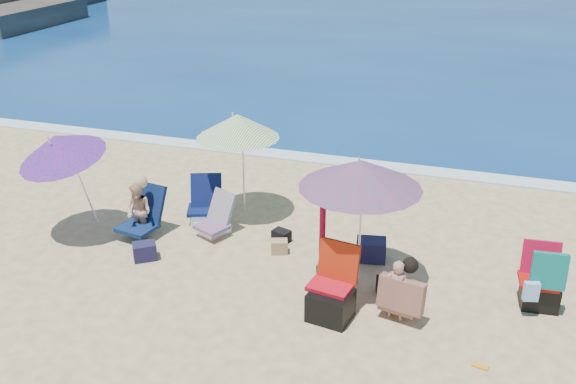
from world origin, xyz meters
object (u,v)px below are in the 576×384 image
(chair_navy, at_px, (207,210))
(camp_chair_right, at_px, (541,285))
(furled_umbrella, at_px, (323,220))
(chair_rainbow, at_px, (214,223))
(camp_chair_left, at_px, (332,297))
(umbrella_striped, at_px, (238,126))
(umbrella_turquoise, at_px, (361,174))
(person_left, at_px, (140,210))
(person_center, at_px, (400,291))
(umbrella_blue, at_px, (59,147))

(chair_navy, distance_m, camp_chair_right, 5.31)
(furled_umbrella, height_order, camp_chair_right, furled_umbrella)
(chair_rainbow, bearing_deg, camp_chair_left, -34.95)
(umbrella_striped, distance_m, furled_umbrella, 2.24)
(umbrella_turquoise, bearing_deg, person_left, 175.00)
(person_left, bearing_deg, umbrella_turquoise, -5.00)
(chair_rainbow, relative_size, person_center, 0.91)
(umbrella_turquoise, height_order, furled_umbrella, umbrella_turquoise)
(umbrella_blue, relative_size, chair_rainbow, 2.36)
(umbrella_blue, height_order, camp_chair_right, umbrella_blue)
(camp_chair_right, xyz_separation_m, person_center, (-1.72, -0.85, 0.10))
(umbrella_turquoise, relative_size, camp_chair_left, 1.99)
(umbrella_turquoise, xyz_separation_m, person_left, (-3.57, 0.31, -1.20))
(umbrella_turquoise, height_order, camp_chair_right, umbrella_turquoise)
(umbrella_turquoise, distance_m, camp_chair_right, 2.78)
(umbrella_blue, xyz_separation_m, person_left, (1.10, 0.31, -1.05))
(person_left, bearing_deg, chair_navy, 46.98)
(chair_rainbow, bearing_deg, umbrella_striped, 78.00)
(umbrella_turquoise, bearing_deg, chair_rainbow, 162.39)
(furled_umbrella, height_order, person_center, furled_umbrella)
(umbrella_striped, xyz_separation_m, umbrella_blue, (-2.31, -1.55, -0.08))
(camp_chair_left, relative_size, camp_chair_right, 1.07)
(furled_umbrella, bearing_deg, person_left, -176.77)
(person_center, bearing_deg, umbrella_striped, 143.95)
(camp_chair_left, relative_size, person_left, 0.93)
(umbrella_turquoise, distance_m, person_center, 1.58)
(chair_navy, distance_m, person_center, 3.95)
(umbrella_striped, bearing_deg, camp_chair_right, -16.04)
(chair_navy, xyz_separation_m, chair_rainbow, (0.28, -0.34, -0.02))
(chair_rainbow, bearing_deg, chair_navy, 129.80)
(umbrella_striped, bearing_deg, furled_umbrella, -31.65)
(furled_umbrella, height_order, camp_chair_left, furled_umbrella)
(umbrella_blue, relative_size, chair_navy, 2.15)
(chair_navy, bearing_deg, camp_chair_left, -36.94)
(chair_navy, relative_size, person_left, 0.84)
(umbrella_turquoise, xyz_separation_m, camp_chair_left, (-0.13, -0.87, -1.38))
(umbrella_striped, height_order, furled_umbrella, umbrella_striped)
(chair_navy, distance_m, person_left, 1.16)
(umbrella_blue, distance_m, camp_chair_left, 4.78)
(umbrella_turquoise, relative_size, chair_navy, 2.19)
(furled_umbrella, distance_m, camp_chair_right, 3.08)
(umbrella_blue, bearing_deg, camp_chair_left, -10.87)
(chair_navy, xyz_separation_m, person_left, (-0.77, -0.82, 0.27))
(umbrella_striped, bearing_deg, umbrella_blue, -146.23)
(chair_rainbow, bearing_deg, person_center, -24.63)
(furled_umbrella, bearing_deg, camp_chair_right, -5.70)
(camp_chair_left, xyz_separation_m, camp_chair_right, (2.56, 1.04, 0.04))
(camp_chair_right, bearing_deg, umbrella_striped, 163.96)
(umbrella_striped, height_order, person_left, umbrella_striped)
(camp_chair_left, distance_m, camp_chair_right, 2.76)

